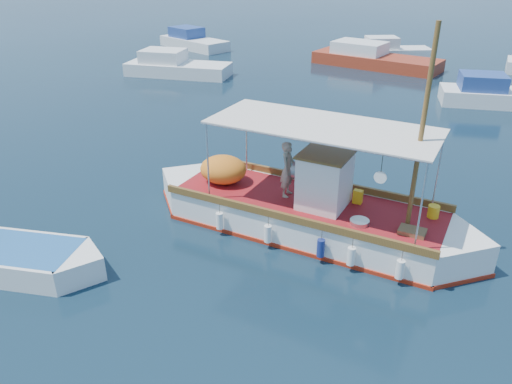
# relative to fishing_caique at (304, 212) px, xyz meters

# --- Properties ---
(ground) EXTENTS (160.00, 160.00, 0.00)m
(ground) POSITION_rel_fishing_caique_xyz_m (-0.49, -0.55, -0.55)
(ground) COLOR black
(ground) RESTS_ON ground
(fishing_caique) EXTENTS (10.09, 4.38, 6.31)m
(fishing_caique) POSITION_rel_fishing_caique_xyz_m (0.00, 0.00, 0.00)
(fishing_caique) COLOR white
(fishing_caique) RESTS_ON ground
(bg_boat_nw) EXTENTS (6.70, 2.52, 1.80)m
(bg_boat_nw) POSITION_rel_fishing_caique_xyz_m (-11.57, 17.29, -0.06)
(bg_boat_nw) COLOR silver
(bg_boat_nw) RESTS_ON ground
(bg_boat_n) EXTENTS (9.10, 5.61, 1.80)m
(bg_boat_n) POSITION_rel_fishing_caique_xyz_m (0.61, 23.31, -0.06)
(bg_boat_n) COLOR maroon
(bg_boat_n) RESTS_ON ground
(bg_boat_ne) EXTENTS (5.73, 2.48, 1.80)m
(bg_boat_ne) POSITION_rel_fishing_caique_xyz_m (7.34, 15.44, -0.06)
(bg_boat_ne) COLOR silver
(bg_boat_ne) RESTS_ON ground
(bg_boat_far_w) EXTENTS (6.64, 5.16, 1.80)m
(bg_boat_far_w) POSITION_rel_fishing_caique_xyz_m (-14.10, 26.65, -0.06)
(bg_boat_far_w) COLOR silver
(bg_boat_far_w) RESTS_ON ground
(bg_boat_far_n) EXTENTS (5.92, 3.62, 1.80)m
(bg_boat_far_n) POSITION_rel_fishing_caique_xyz_m (1.69, 26.33, -0.06)
(bg_boat_far_n) COLOR silver
(bg_boat_far_n) RESTS_ON ground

